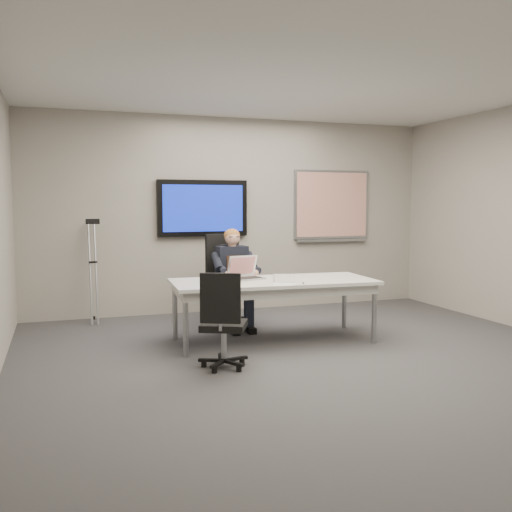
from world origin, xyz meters
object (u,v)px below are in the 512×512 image
object	(u,v)px
conference_table	(273,287)
office_chair_near	(223,339)
laptop	(245,273)
seated_person	(236,289)
office_chair_far	(229,297)

from	to	relation	value
conference_table	office_chair_near	world-z (taller)	office_chair_near
office_chair_near	laptop	xyz separation A→B (m)	(0.57, 1.08, 0.48)
conference_table	seated_person	bearing A→B (deg)	109.33
conference_table	office_chair_far	size ratio (longest dim) A/B	1.99
office_chair_near	laptop	size ratio (longest dim) A/B	2.25
laptop	seated_person	bearing A→B (deg)	71.78
conference_table	office_chair_far	world-z (taller)	office_chair_far
seated_person	laptop	world-z (taller)	seated_person
office_chair_near	seated_person	xyz separation A→B (m)	(0.62, 1.63, 0.21)
office_chair_near	conference_table	bearing A→B (deg)	-108.87
conference_table	laptop	bearing A→B (deg)	145.91
conference_table	laptop	size ratio (longest dim) A/B	5.60
conference_table	laptop	world-z (taller)	laptop
office_chair_near	seated_person	bearing A→B (deg)	-86.04
conference_table	office_chair_far	distance (m)	1.06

